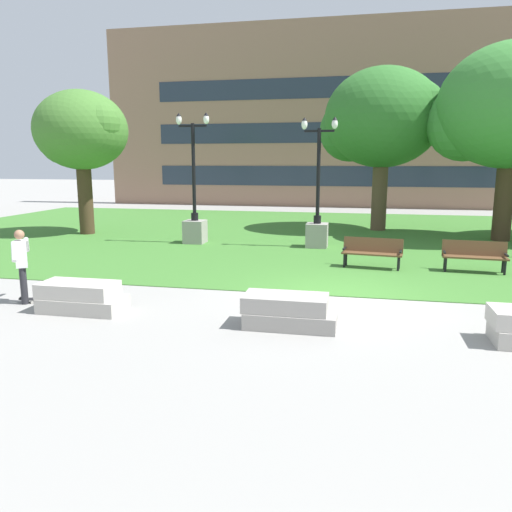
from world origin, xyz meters
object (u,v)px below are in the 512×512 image
(park_bench_near_right, at_px, (372,251))
(person_skateboarder, at_px, (22,262))
(skateboard, at_px, (43,298))
(park_bench_near_left, at_px, (474,254))
(concrete_block_left, at_px, (288,311))
(lamp_post_center, at_px, (195,217))
(concrete_block_center, at_px, (81,297))
(lamp_post_right, at_px, (317,221))

(park_bench_near_right, bearing_deg, person_skateboarder, -144.91)
(skateboard, distance_m, park_bench_near_left, 11.86)
(park_bench_near_right, bearing_deg, concrete_block_left, -106.11)
(park_bench_near_right, xyz_separation_m, lamp_post_center, (-6.83, 3.37, 0.50))
(concrete_block_center, distance_m, skateboard, 1.37)
(park_bench_near_right, bearing_deg, lamp_post_center, 153.71)
(person_skateboarder, bearing_deg, lamp_post_right, 56.34)
(concrete_block_center, distance_m, lamp_post_right, 10.27)
(concrete_block_left, distance_m, lamp_post_right, 9.42)
(concrete_block_left, relative_size, skateboard, 1.83)
(concrete_block_center, relative_size, person_skateboarder, 1.07)
(lamp_post_right, bearing_deg, park_bench_near_left, -34.45)
(person_skateboarder, bearing_deg, lamp_post_center, 82.85)
(concrete_block_left, relative_size, person_skateboarder, 1.07)
(skateboard, bearing_deg, concrete_block_left, -5.53)
(person_skateboarder, relative_size, park_bench_near_right, 0.92)
(concrete_block_center, relative_size, concrete_block_left, 1.00)
(concrete_block_center, height_order, park_bench_near_left, park_bench_near_left)
(concrete_block_left, height_order, person_skateboarder, person_skateboarder)
(concrete_block_left, relative_size, lamp_post_right, 0.38)
(park_bench_near_left, relative_size, park_bench_near_right, 0.99)
(park_bench_near_left, height_order, lamp_post_center, lamp_post_center)
(park_bench_near_right, distance_m, lamp_post_center, 7.63)
(concrete_block_left, xyz_separation_m, lamp_post_center, (-5.09, 9.38, 0.74))
(park_bench_near_left, height_order, lamp_post_right, lamp_post_right)
(concrete_block_center, bearing_deg, lamp_post_right, 64.90)
(park_bench_near_right, xyz_separation_m, lamp_post_right, (-1.98, 3.38, 0.46))
(park_bench_near_left, relative_size, lamp_post_right, 0.38)
(skateboard, height_order, park_bench_near_right, park_bench_near_right)
(concrete_block_center, height_order, skateboard, concrete_block_center)
(skateboard, bearing_deg, lamp_post_right, 57.53)
(concrete_block_center, xyz_separation_m, concrete_block_left, (4.59, -0.11, 0.00))
(lamp_post_right, bearing_deg, person_skateboarder, -123.66)
(concrete_block_left, distance_m, person_skateboarder, 6.27)
(concrete_block_center, xyz_separation_m, park_bench_near_left, (9.26, 5.90, 0.23))
(park_bench_near_right, bearing_deg, concrete_block_center, -137.02)
(concrete_block_center, relative_size, skateboard, 1.82)
(park_bench_near_right, distance_m, lamp_post_right, 3.95)
(lamp_post_center, height_order, lamp_post_right, lamp_post_center)
(lamp_post_right, bearing_deg, lamp_post_center, -179.90)
(park_bench_near_left, bearing_deg, concrete_block_center, -147.48)
(concrete_block_left, xyz_separation_m, skateboard, (-5.86, 0.57, -0.22))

